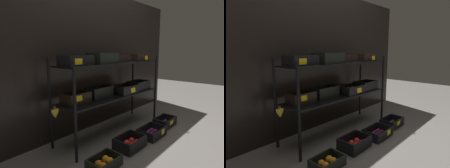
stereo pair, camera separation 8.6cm
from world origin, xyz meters
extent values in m
plane|color=#605B56|center=(0.00, 0.00, 0.00)|extent=(10.00, 10.00, 0.00)
cube|color=black|center=(0.00, 0.42, 0.99)|extent=(4.03, 0.12, 1.98)
cylinder|color=black|center=(-0.81, -0.22, 0.52)|extent=(0.03, 0.03, 1.05)
cylinder|color=black|center=(0.81, -0.22, 0.52)|extent=(0.03, 0.03, 1.05)
cylinder|color=black|center=(-0.81, 0.22, 0.52)|extent=(0.03, 0.03, 1.05)
cylinder|color=black|center=(0.81, 0.22, 0.52)|extent=(0.03, 0.03, 1.05)
cube|color=black|center=(0.00, 0.00, 0.52)|extent=(1.59, 0.41, 0.02)
cube|color=black|center=(0.00, 0.00, 0.96)|extent=(1.59, 0.41, 0.02)
cube|color=black|center=(-0.58, 0.05, 0.53)|extent=(0.31, 0.21, 0.01)
cube|color=black|center=(-0.58, -0.05, 0.60)|extent=(0.31, 0.02, 0.12)
cube|color=black|center=(-0.58, 0.15, 0.60)|extent=(0.31, 0.02, 0.12)
cube|color=black|center=(-0.72, 0.05, 0.60)|extent=(0.02, 0.18, 0.12)
cube|color=black|center=(-0.43, 0.05, 0.60)|extent=(0.02, 0.18, 0.12)
sphere|color=orange|center=(-0.65, 0.02, 0.57)|extent=(0.06, 0.06, 0.06)
sphere|color=orange|center=(-0.58, 0.02, 0.57)|extent=(0.06, 0.06, 0.06)
sphere|color=orange|center=(-0.51, 0.02, 0.57)|extent=(0.06, 0.06, 0.06)
sphere|color=orange|center=(-0.65, 0.08, 0.57)|extent=(0.06, 0.06, 0.06)
sphere|color=orange|center=(-0.58, 0.08, 0.57)|extent=(0.06, 0.06, 0.06)
sphere|color=orange|center=(-0.51, 0.09, 0.57)|extent=(0.06, 0.06, 0.06)
cube|color=yellow|center=(-0.62, -0.06, 0.61)|extent=(0.08, 0.01, 0.06)
cube|color=black|center=(-0.20, 0.06, 0.53)|extent=(0.36, 0.21, 0.01)
cube|color=black|center=(-0.20, -0.04, 0.60)|extent=(0.36, 0.02, 0.13)
cube|color=black|center=(-0.20, 0.15, 0.60)|extent=(0.36, 0.02, 0.13)
cube|color=black|center=(-0.37, 0.06, 0.60)|extent=(0.02, 0.17, 0.13)
cube|color=black|center=(-0.02, 0.06, 0.60)|extent=(0.02, 0.17, 0.13)
ellipsoid|color=tan|center=(-0.29, 0.03, 0.58)|extent=(0.07, 0.07, 0.09)
ellipsoid|color=tan|center=(-0.20, 0.03, 0.58)|extent=(0.07, 0.07, 0.09)
ellipsoid|color=#B1BC56|center=(-0.11, 0.03, 0.58)|extent=(0.07, 0.07, 0.09)
ellipsoid|color=#B6AD4D|center=(-0.28, 0.09, 0.58)|extent=(0.07, 0.07, 0.09)
ellipsoid|color=#BAB94F|center=(-0.19, 0.08, 0.58)|extent=(0.07, 0.07, 0.09)
ellipsoid|color=#B8B44E|center=(-0.11, 0.09, 0.58)|extent=(0.07, 0.07, 0.09)
cube|color=black|center=(0.20, -0.06, 0.53)|extent=(0.35, 0.24, 0.01)
cube|color=black|center=(0.20, -0.17, 0.59)|extent=(0.35, 0.02, 0.10)
cube|color=black|center=(0.20, 0.05, 0.59)|extent=(0.35, 0.02, 0.10)
cube|color=black|center=(0.04, -0.06, 0.59)|extent=(0.02, 0.21, 0.10)
cube|color=black|center=(0.37, -0.06, 0.59)|extent=(0.02, 0.21, 0.10)
sphere|color=#90C53F|center=(0.12, -0.09, 0.57)|extent=(0.07, 0.07, 0.07)
sphere|color=#96C046|center=(0.20, -0.09, 0.57)|extent=(0.07, 0.07, 0.07)
sphere|color=#96C63C|center=(0.28, -0.09, 0.57)|extent=(0.07, 0.07, 0.07)
sphere|color=#8CBD33|center=(0.12, -0.03, 0.57)|extent=(0.07, 0.07, 0.07)
sphere|color=#94B639|center=(0.20, -0.02, 0.57)|extent=(0.07, 0.07, 0.07)
sphere|color=#8CB030|center=(0.28, -0.03, 0.57)|extent=(0.07, 0.07, 0.07)
cube|color=yellow|center=(0.24, -0.18, 0.58)|extent=(0.10, 0.01, 0.06)
cube|color=black|center=(0.58, -0.05, 0.53)|extent=(0.36, 0.23, 0.01)
cube|color=black|center=(0.58, -0.15, 0.60)|extent=(0.36, 0.02, 0.12)
cube|color=black|center=(0.58, 0.06, 0.60)|extent=(0.36, 0.02, 0.12)
cube|color=black|center=(0.41, -0.05, 0.60)|extent=(0.02, 0.20, 0.12)
cube|color=black|center=(0.75, -0.05, 0.60)|extent=(0.02, 0.20, 0.12)
sphere|color=#632A53|center=(0.47, -0.08, 0.56)|extent=(0.05, 0.05, 0.05)
sphere|color=#5E1C59|center=(0.52, -0.09, 0.56)|extent=(0.05, 0.05, 0.05)
sphere|color=#632546|center=(0.58, -0.08, 0.56)|extent=(0.05, 0.05, 0.05)
sphere|color=#5A2F56|center=(0.64, -0.08, 0.56)|extent=(0.05, 0.05, 0.05)
sphere|color=#6A1D4C|center=(0.69, -0.09, 0.56)|extent=(0.05, 0.05, 0.05)
sphere|color=#6C2747|center=(0.47, -0.01, 0.56)|extent=(0.05, 0.05, 0.05)
sphere|color=#5E2E4D|center=(0.52, -0.01, 0.56)|extent=(0.05, 0.05, 0.05)
sphere|color=#592A50|center=(0.58, -0.01, 0.56)|extent=(0.05, 0.05, 0.05)
sphere|color=#63224A|center=(0.64, -0.01, 0.56)|extent=(0.05, 0.05, 0.05)
sphere|color=#5E294F|center=(0.69, -0.01, 0.56)|extent=(0.05, 0.05, 0.05)
cube|color=black|center=(-0.60, 0.01, 0.97)|extent=(0.34, 0.24, 0.01)
cube|color=black|center=(-0.60, -0.10, 1.03)|extent=(0.34, 0.02, 0.10)
cube|color=black|center=(-0.60, 0.12, 1.03)|extent=(0.34, 0.02, 0.10)
cube|color=black|center=(-0.76, 0.01, 1.03)|extent=(0.02, 0.21, 0.10)
cube|color=black|center=(-0.44, 0.01, 1.03)|extent=(0.02, 0.21, 0.10)
sphere|color=red|center=(-0.67, -0.02, 1.01)|extent=(0.07, 0.07, 0.07)
sphere|color=red|center=(-0.60, -0.03, 1.01)|extent=(0.07, 0.07, 0.07)
sphere|color=red|center=(-0.52, -0.02, 1.01)|extent=(0.07, 0.07, 0.07)
sphere|color=red|center=(-0.68, 0.05, 1.01)|extent=(0.07, 0.07, 0.07)
sphere|color=red|center=(-0.60, 0.05, 1.01)|extent=(0.07, 0.07, 0.07)
sphere|color=red|center=(-0.52, 0.05, 1.01)|extent=(0.07, 0.07, 0.07)
cube|color=yellow|center=(-0.66, -0.11, 1.02)|extent=(0.10, 0.01, 0.06)
cube|color=black|center=(-0.20, -0.02, 0.97)|extent=(0.34, 0.25, 0.01)
cube|color=black|center=(-0.20, -0.13, 1.04)|extent=(0.34, 0.02, 0.12)
cube|color=black|center=(-0.20, 0.10, 1.04)|extent=(0.34, 0.02, 0.12)
cube|color=black|center=(-0.36, -0.02, 1.04)|extent=(0.02, 0.22, 0.12)
cube|color=black|center=(-0.03, -0.02, 1.04)|extent=(0.02, 0.22, 0.12)
sphere|color=#DBC745|center=(-0.28, -0.06, 1.01)|extent=(0.07, 0.07, 0.07)
sphere|color=gold|center=(-0.20, -0.05, 1.01)|extent=(0.07, 0.07, 0.07)
sphere|color=#D4C24C|center=(-0.12, -0.05, 1.01)|extent=(0.07, 0.07, 0.07)
sphere|color=#E5BA49|center=(-0.28, 0.02, 1.01)|extent=(0.07, 0.07, 0.07)
sphere|color=gold|center=(-0.19, 0.02, 1.01)|extent=(0.07, 0.07, 0.07)
sphere|color=gold|center=(-0.12, 0.01, 1.01)|extent=(0.07, 0.07, 0.07)
cube|color=black|center=(0.19, 0.06, 0.97)|extent=(0.31, 0.25, 0.01)
cube|color=black|center=(0.19, -0.06, 1.02)|extent=(0.31, 0.02, 0.09)
cube|color=black|center=(0.19, 0.17, 1.02)|extent=(0.31, 0.02, 0.09)
cube|color=black|center=(0.04, 0.06, 1.02)|extent=(0.02, 0.22, 0.09)
cube|color=black|center=(0.33, 0.06, 1.02)|extent=(0.02, 0.22, 0.09)
ellipsoid|color=brown|center=(0.11, 0.01, 1.01)|extent=(0.05, 0.05, 0.07)
ellipsoid|color=brown|center=(0.19, 0.02, 1.01)|extent=(0.05, 0.05, 0.07)
ellipsoid|color=brown|center=(0.27, 0.01, 1.01)|extent=(0.05, 0.05, 0.07)
ellipsoid|color=brown|center=(0.11, 0.09, 1.01)|extent=(0.05, 0.05, 0.07)
ellipsoid|color=brown|center=(0.19, 0.10, 1.01)|extent=(0.05, 0.05, 0.07)
ellipsoid|color=brown|center=(0.26, 0.09, 1.01)|extent=(0.05, 0.05, 0.07)
cube|color=black|center=(0.59, -0.03, 0.97)|extent=(0.33, 0.22, 0.01)
cube|color=black|center=(0.59, -0.13, 1.03)|extent=(0.33, 0.02, 0.10)
cube|color=black|center=(0.59, 0.08, 1.03)|extent=(0.33, 0.02, 0.10)
cube|color=black|center=(0.43, -0.03, 1.03)|extent=(0.02, 0.19, 0.10)
cube|color=black|center=(0.74, -0.03, 1.03)|extent=(0.02, 0.19, 0.10)
ellipsoid|color=yellow|center=(0.51, -0.05, 1.02)|extent=(0.06, 0.06, 0.08)
ellipsoid|color=yellow|center=(0.59, -0.06, 1.02)|extent=(0.06, 0.06, 0.08)
ellipsoid|color=yellow|center=(0.67, -0.06, 1.02)|extent=(0.06, 0.06, 0.08)
ellipsoid|color=yellow|center=(0.50, 0.01, 1.02)|extent=(0.06, 0.06, 0.08)
ellipsoid|color=yellow|center=(0.59, 0.01, 1.02)|extent=(0.06, 0.06, 0.08)
ellipsoid|color=yellow|center=(0.67, 0.01, 1.02)|extent=(0.06, 0.06, 0.08)
cube|color=yellow|center=(0.65, -0.14, 1.01)|extent=(0.07, 0.01, 0.06)
cylinder|color=brown|center=(-0.85, 0.07, 0.53)|extent=(0.02, 0.02, 0.02)
ellipsoid|color=yellow|center=(-0.87, 0.07, 0.47)|extent=(0.07, 0.03, 0.11)
ellipsoid|color=yellow|center=(-0.86, 0.06, 0.47)|extent=(0.05, 0.03, 0.11)
ellipsoid|color=yellow|center=(-0.85, 0.06, 0.47)|extent=(0.05, 0.03, 0.11)
ellipsoid|color=yellow|center=(-0.84, 0.06, 0.47)|extent=(0.07, 0.03, 0.11)
cube|color=black|center=(-0.70, -0.50, 0.01)|extent=(0.32, 0.22, 0.01)
cube|color=black|center=(-0.70, -0.60, 0.06)|extent=(0.32, 0.02, 0.10)
cube|color=black|center=(-0.70, -0.40, 0.06)|extent=(0.32, 0.02, 0.10)
cube|color=black|center=(-0.54, -0.50, 0.06)|extent=(0.02, 0.19, 0.10)
sphere|color=orange|center=(-0.75, -0.53, 0.05)|extent=(0.07, 0.07, 0.07)
sphere|color=orange|center=(-0.64, -0.52, 0.05)|extent=(0.07, 0.07, 0.07)
sphere|color=orange|center=(-0.75, -0.47, 0.05)|extent=(0.07, 0.07, 0.07)
sphere|color=orange|center=(-0.64, -0.47, 0.05)|extent=(0.07, 0.07, 0.07)
cube|color=black|center=(-0.22, -0.46, 0.01)|extent=(0.36, 0.25, 0.01)
cube|color=black|center=(-0.22, -0.58, 0.08)|extent=(0.36, 0.02, 0.13)
cube|color=black|center=(-0.22, -0.34, 0.08)|extent=(0.36, 0.02, 0.13)
cube|color=black|center=(-0.39, -0.46, 0.08)|extent=(0.02, 0.22, 0.13)
cube|color=black|center=(-0.05, -0.46, 0.08)|extent=(0.02, 0.22, 0.13)
sphere|color=red|center=(-0.30, -0.50, 0.05)|extent=(0.07, 0.07, 0.07)
sphere|color=red|center=(-0.22, -0.50, 0.05)|extent=(0.07, 0.07, 0.07)
sphere|color=red|center=(-0.13, -0.50, 0.05)|extent=(0.07, 0.07, 0.07)
sphere|color=red|center=(-0.30, -0.42, 0.05)|extent=(0.07, 0.07, 0.07)
sphere|color=red|center=(-0.22, -0.42, 0.05)|extent=(0.07, 0.07, 0.07)
sphere|color=red|center=(-0.13, -0.43, 0.05)|extent=(0.07, 0.07, 0.07)
cube|color=black|center=(0.23, -0.50, 0.01)|extent=(0.38, 0.26, 0.01)
cube|color=black|center=(0.23, -0.62, 0.07)|extent=(0.38, 0.02, 0.11)
cube|color=black|center=(0.23, -0.38, 0.07)|extent=(0.38, 0.02, 0.11)
cube|color=black|center=(0.04, -0.50, 0.07)|extent=(0.02, 0.23, 0.11)
cube|color=black|center=(0.41, -0.50, 0.07)|extent=(0.02, 0.23, 0.11)
sphere|color=#5F2B57|center=(0.11, -0.56, 0.04)|extent=(0.05, 0.05, 0.05)
sphere|color=#552C5C|center=(0.16, -0.56, 0.04)|extent=(0.05, 0.05, 0.05)
sphere|color=#5F2B4B|center=(0.22, -0.56, 0.04)|extent=(0.05, 0.05, 0.05)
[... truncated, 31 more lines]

